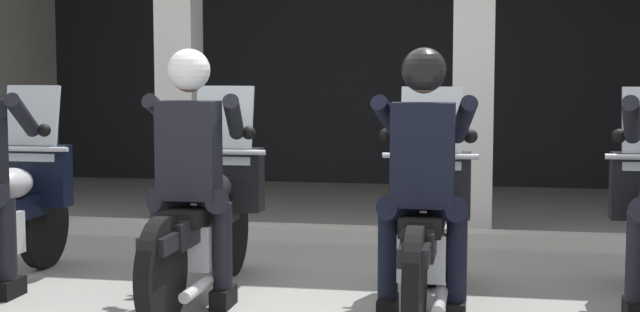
% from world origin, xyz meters
% --- Properties ---
extents(ground_plane, '(80.00, 80.00, 0.00)m').
position_xyz_m(ground_plane, '(0.00, 3.00, 0.00)').
color(ground_plane, gray).
extents(station_building, '(9.16, 4.14, 3.48)m').
position_xyz_m(station_building, '(-0.40, 4.46, 2.16)').
color(station_building, black).
rests_on(station_building, ground).
extents(kerb_strip, '(8.66, 0.24, 0.12)m').
position_xyz_m(kerb_strip, '(-0.40, 1.89, 0.06)').
color(kerb_strip, '#B7B5AD').
rests_on(kerb_strip, ground).
extents(motorcycle_far_left, '(0.62, 2.04, 1.35)m').
position_xyz_m(motorcycle_far_left, '(-2.13, -0.14, 0.50)').
color(motorcycle_far_left, black).
rests_on(motorcycle_far_left, ground).
extents(motorcycle_center_left, '(0.62, 2.04, 1.35)m').
position_xyz_m(motorcycle_center_left, '(-0.71, -0.12, 0.50)').
color(motorcycle_center_left, black).
rests_on(motorcycle_center_left, ground).
extents(police_officer_center_left, '(0.63, 0.61, 1.58)m').
position_xyz_m(police_officer_center_left, '(-0.71, -0.40, 0.94)').
color(police_officer_center_left, black).
rests_on(police_officer_center_left, ground).
extents(motorcycle_center_right, '(0.62, 2.04, 1.35)m').
position_xyz_m(motorcycle_center_right, '(0.71, -0.17, 0.50)').
color(motorcycle_center_right, black).
rests_on(motorcycle_center_right, ground).
extents(police_officer_center_right, '(0.63, 0.61, 1.58)m').
position_xyz_m(police_officer_center_right, '(0.71, -0.45, 0.94)').
color(police_officer_center_right, black).
rests_on(police_officer_center_right, ground).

